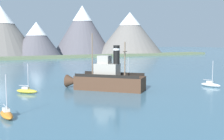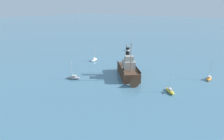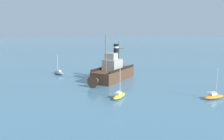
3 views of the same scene
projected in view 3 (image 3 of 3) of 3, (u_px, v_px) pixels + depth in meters
ground_plane at (111, 79)px, 52.83m from camera, size 600.00×600.00×0.00m
old_tugboat at (112, 72)px, 51.07m from camera, size 12.25×12.87×9.90m
sailboat_orange at (214, 96)px, 37.51m from camera, size 1.32×3.86×4.90m
sailboat_yellow at (119, 96)px, 38.02m from camera, size 3.44×3.49×4.90m
sailboat_grey at (59, 73)px, 58.20m from camera, size 3.88×2.74×4.90m
sailboat_white at (114, 65)px, 70.69m from camera, size 2.04×3.96×4.90m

